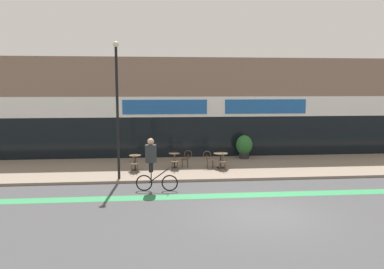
# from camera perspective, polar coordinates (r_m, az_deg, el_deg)

# --- Properties ---
(ground_plane) EXTENTS (120.00, 120.00, 0.00)m
(ground_plane) POSITION_cam_1_polar(r_m,az_deg,el_deg) (13.20, 10.45, -11.81)
(ground_plane) COLOR #424244
(sidewalk_slab) EXTENTS (40.00, 5.50, 0.12)m
(sidewalk_slab) POSITION_cam_1_polar(r_m,az_deg,el_deg) (20.01, 4.82, -4.96)
(sidewalk_slab) COLOR gray
(sidewalk_slab) RESTS_ON ground
(storefront_facade) EXTENTS (40.00, 4.06, 6.01)m
(storefront_facade) POSITION_cam_1_polar(r_m,az_deg,el_deg) (24.25, 2.94, 4.19)
(storefront_facade) COLOR #7F6656
(storefront_facade) RESTS_ON ground
(bike_lane_stripe) EXTENTS (36.00, 0.70, 0.01)m
(bike_lane_stripe) POSITION_cam_1_polar(r_m,az_deg,el_deg) (15.24, 8.17, -9.13)
(bike_lane_stripe) COLOR #2D844C
(bike_lane_stripe) RESTS_ON ground
(bistro_table_0) EXTENTS (0.60, 0.60, 0.76)m
(bistro_table_0) POSITION_cam_1_polar(r_m,az_deg,el_deg) (19.05, -8.66, -3.81)
(bistro_table_0) COLOR black
(bistro_table_0) RESTS_ON sidewalk_slab
(bistro_table_1) EXTENTS (0.60, 0.60, 0.78)m
(bistro_table_1) POSITION_cam_1_polar(r_m,az_deg,el_deg) (19.40, -2.71, -3.51)
(bistro_table_1) COLOR black
(bistro_table_1) RESTS_ON sidewalk_slab
(bistro_table_2) EXTENTS (0.74, 0.74, 0.77)m
(bistro_table_2) POSITION_cam_1_polar(r_m,az_deg,el_deg) (19.39, 4.40, -3.49)
(bistro_table_2) COLOR black
(bistro_table_2) RESTS_ON sidewalk_slab
(cafe_chair_0_near) EXTENTS (0.43, 0.59, 0.90)m
(cafe_chair_0_near) POSITION_cam_1_polar(r_m,az_deg,el_deg) (18.44, -8.79, -4.24)
(cafe_chair_0_near) COLOR #4C3823
(cafe_chair_0_near) RESTS_ON sidewalk_slab
(cafe_chair_1_near) EXTENTS (0.45, 0.60, 0.90)m
(cafe_chair_1_near) POSITION_cam_1_polar(r_m,az_deg,el_deg) (18.80, -2.65, -3.94)
(cafe_chair_1_near) COLOR #4C3823
(cafe_chair_1_near) RESTS_ON sidewalk_slab
(cafe_chair_1_side) EXTENTS (0.58, 0.41, 0.90)m
(cafe_chair_1_side) POSITION_cam_1_polar(r_m,az_deg,el_deg) (19.45, -0.86, -3.55)
(cafe_chair_1_side) COLOR #4C3823
(cafe_chair_1_side) RESTS_ON sidewalk_slab
(cafe_chair_2_near) EXTENTS (0.42, 0.58, 0.90)m
(cafe_chair_2_near) POSITION_cam_1_polar(r_m,az_deg,el_deg) (18.80, 4.71, -3.95)
(cafe_chair_2_near) COLOR #4C3823
(cafe_chair_2_near) RESTS_ON sidewalk_slab
(cafe_chair_2_side) EXTENTS (0.57, 0.40, 0.90)m
(cafe_chair_2_side) POSITION_cam_1_polar(r_m,az_deg,el_deg) (19.31, 2.56, -3.64)
(cafe_chair_2_side) COLOR #4C3823
(cafe_chair_2_side) RESTS_ON sidewalk_slab
(planter_pot) EXTENTS (0.95, 0.95, 1.37)m
(planter_pot) POSITION_cam_1_polar(r_m,az_deg,el_deg) (22.10, 7.96, -1.76)
(planter_pot) COLOR #232326
(planter_pot) RESTS_ON sidewalk_slab
(lamp_post) EXTENTS (0.26, 0.26, 6.15)m
(lamp_post) POSITION_cam_1_polar(r_m,az_deg,el_deg) (17.04, -11.33, 4.85)
(lamp_post) COLOR black
(lamp_post) RESTS_ON sidewalk_slab
(cyclist_0) EXTENTS (1.74, 0.57, 2.21)m
(cyclist_0) POSITION_cam_1_polar(r_m,az_deg,el_deg) (15.45, -6.09, -3.89)
(cyclist_0) COLOR black
(cyclist_0) RESTS_ON ground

